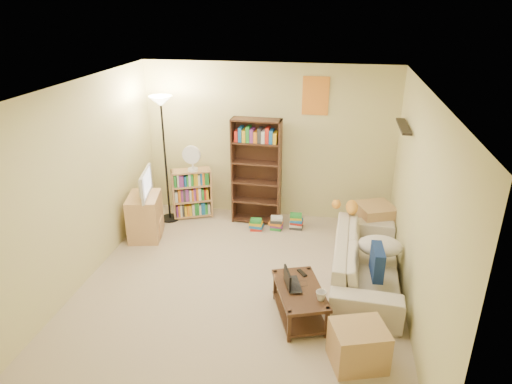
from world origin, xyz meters
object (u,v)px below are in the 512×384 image
short_bookshelf (192,194)px  desk_fan (192,157)px  end_cabinet (358,346)px  coffee_table (300,299)px  tv_stand (145,216)px  tabby_cat (349,207)px  tall_bookshelf (256,169)px  television (142,184)px  mug (321,296)px  side_table (374,222)px  sofa (366,261)px  laptop (298,285)px  floor_lamp (162,123)px

short_bookshelf → desk_fan: desk_fan is taller
end_cabinet → coffee_table: bearing=135.9°
desk_fan → tv_stand: bearing=-125.2°
tabby_cat → tall_bookshelf: 1.61m
television → short_bookshelf: (0.49, 0.80, -0.46)m
tall_bookshelf → mug: bearing=-63.4°
mug → side_table: size_ratio=0.26×
coffee_table → tall_bookshelf: 2.59m
tv_stand → tall_bookshelf: bearing=15.0°
sofa → short_bookshelf: short_bookshelf is taller
sofa → laptop: size_ratio=5.26×
sofa → television: television is taller
desk_fan → coffee_table: bearing=-49.6°
tabby_cat → floor_lamp: floor_lamp is taller
desk_fan → end_cabinet: 3.98m
mug → end_cabinet: bearing=-48.5°
coffee_table → end_cabinet: (0.64, -0.62, -0.03)m
tv_stand → tall_bookshelf: size_ratio=0.39×
television → floor_lamp: size_ratio=0.34×
floor_lamp → end_cabinet: (2.97, -2.77, -1.41)m
desk_fan → end_cabinet: desk_fan is taller
coffee_table → end_cabinet: size_ratio=1.88×
sofa → mug: size_ratio=14.10×
mug → short_bookshelf: size_ratio=0.18×
short_bookshelf → floor_lamp: bearing=-175.4°
tv_stand → television: size_ratio=0.97×
sofa → tv_stand: 3.32m
mug → floor_lamp: size_ratio=0.07×
desk_fan → short_bookshelf: bearing=137.0°
laptop → desk_fan: desk_fan is taller
television → short_bookshelf: television is taller
short_bookshelf → side_table: short_bookshelf is taller
sofa → short_bookshelf: size_ratio=2.54×
short_bookshelf → side_table: bearing=-28.8°
television → tall_bookshelf: size_ratio=0.41×
side_table → laptop: bearing=-115.8°
tv_stand → desk_fan: 1.18m
tall_bookshelf → coffee_table: bearing=-66.8°
tv_stand → television: television is taller
coffee_table → tv_stand: 2.92m
tv_stand → desk_fan: (0.54, 0.76, 0.72)m
tabby_cat → desk_fan: desk_fan is taller
television → side_table: bearing=-93.7°
laptop → short_bookshelf: size_ratio=0.48×
tv_stand → desk_fan: desk_fan is taller
tabby_cat → television: size_ratio=0.68×
tabby_cat → mug: tabby_cat is taller
tabby_cat → end_cabinet: bearing=-87.3°
tall_bookshelf → end_cabinet: (1.55, -2.95, -0.69)m
sofa → tall_bookshelf: size_ratio=1.22×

